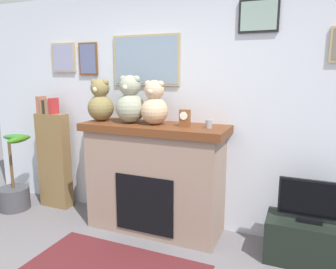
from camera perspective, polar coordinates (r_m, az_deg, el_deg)
back_wall at (r=3.63m, az=-0.29°, el=4.57°), size 5.20×0.15×2.60m
fireplace at (r=3.50m, az=-2.29°, el=-7.64°), size 1.56×0.58×1.18m
bookshelf at (r=4.33m, az=-19.69°, el=-3.87°), size 0.42×0.16×1.42m
potted_plant at (r=4.54m, az=-25.87°, el=-8.52°), size 0.52×0.60×0.96m
tv_stand at (r=3.33m, az=23.67°, el=-17.07°), size 0.74×0.40×0.40m
television at (r=3.17m, az=24.22°, el=-10.89°), size 0.56×0.14×0.39m
candle_jar at (r=3.13m, az=7.30°, el=1.86°), size 0.06×0.06×0.08m
mantel_clock at (r=3.20m, az=3.01°, el=2.95°), size 0.10×0.08×0.17m
teddy_bear_cream at (r=3.64m, az=-11.94°, el=5.70°), size 0.29×0.29×0.47m
teddy_bear_brown at (r=3.44m, az=-6.74°, el=5.85°), size 0.31×0.31×0.51m
teddy_bear_grey at (r=3.31m, az=-2.45°, el=5.33°), size 0.28×0.28×0.46m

